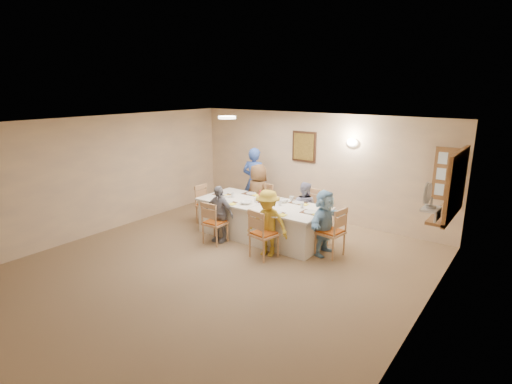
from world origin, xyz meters
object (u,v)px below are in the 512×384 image
Objects in this scene: chair_back_left at (261,203)px; chair_left_end at (207,204)px; desk_fan at (430,198)px; chair_back_right at (307,211)px; diner_back_left at (258,194)px; serving_hatch at (456,184)px; diner_right_end at (324,222)px; chair_right_end at (330,231)px; diner_back_right at (304,208)px; caregiver at (254,182)px; chair_front_right at (264,233)px; diner_front_right at (268,223)px; chair_front_left at (215,222)px; condiment_ketchup at (261,196)px; dining_table at (262,220)px.

chair_left_end reaches higher than chair_back_left.
chair_left_end is (-4.88, 0.61, -1.10)m from desk_fan.
chair_back_right is at bearing 152.60° from desk_fan.
chair_back_right is 1.23m from diner_back_left.
desk_fan is (-0.11, -1.35, 0.05)m from serving_hatch.
chair_left_end is 2.98m from diner_right_end.
chair_right_end reaches higher than chair_back_left.
chair_right_end is at bearing 137.90° from diner_back_right.
desk_fan is 0.18× the size of caregiver.
diner_back_left reaches higher than diner_back_right.
diner_right_end is at bearing -124.94° from chair_front_right.
serving_hatch reaches higher than diner_front_right.
caregiver reaches higher than chair_left_end.
diner_right_end is at bearing 170.39° from diner_back_left.
chair_back_right is at bearing -96.51° from diner_back_right.
chair_back_right is 2.29m from chair_left_end.
chair_back_right is 1.07× the size of chair_left_end.
desk_fan is at bearing -97.57° from chair_left_end.
diner_front_right reaches higher than chair_front_right.
condiment_ketchup is at bearing -126.67° from chair_front_left.
chair_front_right is at bearing -151.59° from serving_hatch.
chair_front_left is 1.22m from diner_front_right.
desk_fan is 3.25m from chair_back_right.
caregiver is at bearing 171.72° from chair_back_right.
serving_hatch is at bearing 11.90° from condiment_ketchup.
chair_back_left is 2.00m from chair_front_right.
dining_table is 0.96m from diner_back_left.
chair_front_right is at bearing -42.29° from chair_right_end.
diner_back_right reaches higher than chair_front_left.
diner_front_right is at bearing 140.42° from diner_back_left.
diner_front_right is (-0.95, -0.68, 0.16)m from chair_right_end.
serving_hatch is 4.45m from chair_front_left.
diner_front_right is 1.07m from diner_right_end.
diner_back_left is 1.21m from diner_back_right.
chair_front_left is at bearing 99.00° from diner_back_left.
serving_hatch reaches higher than dining_table.
diner_back_left reaches higher than chair_right_end.
chair_left_end is 1.56m from condiment_ketchup.
chair_right_end is at bearing 27.49° from diner_front_right.
diner_right_end is at bearing 0.00° from dining_table.
chair_back_left is 0.69m from caregiver.
condiment_ketchup is at bearing 118.36° from caregiver.
chair_right_end is at bearing -90.39° from chair_left_end.
dining_table is 2.87× the size of chair_right_end.
chair_left_end is 0.54× the size of caregiver.
chair_right_end is (-1.78, 0.61, -1.07)m from desk_fan.
chair_front_left is 0.53× the size of caregiver.
chair_back_right reaches higher than chair_right_end.
serving_hatch is 2.27m from chair_right_end.
chair_back_left is at bearing -50.29° from chair_left_end.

